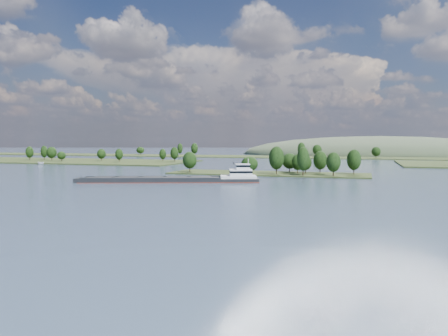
% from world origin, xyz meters
% --- Properties ---
extents(ground, '(1800.00, 1800.00, 0.00)m').
position_xyz_m(ground, '(0.00, 120.00, 0.00)').
color(ground, '#34465A').
rests_on(ground, ground).
extents(tree_island, '(100.00, 30.00, 14.87)m').
position_xyz_m(tree_island, '(5.96, 179.07, 3.93)').
color(tree_island, '#263216').
rests_on(tree_island, ground).
extents(left_bank, '(300.00, 80.00, 13.51)m').
position_xyz_m(left_bank, '(-229.48, 260.11, 0.82)').
color(left_bank, '#263216').
rests_on(left_bank, ground).
extents(back_shoreline, '(900.00, 60.00, 15.69)m').
position_xyz_m(back_shoreline, '(7.72, 399.81, 0.71)').
color(back_shoreline, '#263216').
rests_on(back_shoreline, ground).
extents(hill_west, '(320.00, 160.00, 44.00)m').
position_xyz_m(hill_west, '(60.00, 500.00, 0.00)').
color(hill_west, '#3A4932').
rests_on(hill_west, ground).
extents(cargo_barge, '(73.65, 33.30, 10.14)m').
position_xyz_m(cargo_barge, '(-25.49, 128.45, 1.28)').
color(cargo_barge, black).
rests_on(cargo_barge, ground).
extents(motorboat, '(5.85, 2.77, 2.18)m').
position_xyz_m(motorboat, '(-169.51, 214.99, 1.09)').
color(motorboat, white).
rests_on(motorboat, ground).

